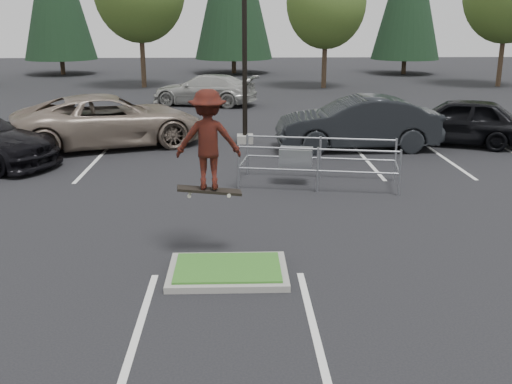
{
  "coord_description": "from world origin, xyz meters",
  "views": [
    {
      "loc": [
        0.19,
        -10.25,
        4.63
      ],
      "look_at": [
        0.57,
        1.5,
        1.15
      ],
      "focal_mm": 42.0,
      "sensor_mm": 36.0,
      "label": 1
    }
  ],
  "objects_px": {
    "car_far_silver": "(206,90)",
    "light_pole": "(244,17)",
    "car_l_tan": "(108,121)",
    "car_r_black": "(458,121)",
    "cart_corral": "(301,157)",
    "decid_c": "(326,5)",
    "skateboarder": "(208,140)",
    "car_r_charc": "(358,123)"
  },
  "relations": [
    {
      "from": "car_far_silver",
      "to": "light_pole",
      "type": "bearing_deg",
      "value": 26.64
    },
    {
      "from": "car_l_tan",
      "to": "car_r_black",
      "type": "height_order",
      "value": "car_l_tan"
    },
    {
      "from": "light_pole",
      "to": "car_far_silver",
      "type": "xyz_separation_m",
      "value": [
        -1.95,
        10.0,
        -3.75
      ]
    },
    {
      "from": "light_pole",
      "to": "car_r_black",
      "type": "relative_size",
      "value": 1.96
    },
    {
      "from": "cart_corral",
      "to": "car_r_black",
      "type": "relative_size",
      "value": 0.89
    },
    {
      "from": "cart_corral",
      "to": "car_r_black",
      "type": "distance_m",
      "value": 8.32
    },
    {
      "from": "decid_c",
      "to": "car_r_black",
      "type": "xyz_separation_m",
      "value": [
        2.42,
        -18.33,
        -4.37
      ]
    },
    {
      "from": "car_far_silver",
      "to": "car_l_tan",
      "type": "bearing_deg",
      "value": -0.59
    },
    {
      "from": "light_pole",
      "to": "car_l_tan",
      "type": "relative_size",
      "value": 1.48
    },
    {
      "from": "light_pole",
      "to": "skateboarder",
      "type": "bearing_deg",
      "value": -94.46
    },
    {
      "from": "cart_corral",
      "to": "skateboarder",
      "type": "relative_size",
      "value": 2.21
    },
    {
      "from": "skateboarder",
      "to": "car_r_charc",
      "type": "distance_m",
      "value": 11.0
    },
    {
      "from": "cart_corral",
      "to": "skateboarder",
      "type": "bearing_deg",
      "value": -104.27
    },
    {
      "from": "light_pole",
      "to": "decid_c",
      "type": "xyz_separation_m",
      "value": [
        5.49,
        17.83,
        0.69
      ]
    },
    {
      "from": "car_r_charc",
      "to": "car_l_tan",
      "type": "bearing_deg",
      "value": -96.3
    },
    {
      "from": "car_r_charc",
      "to": "car_far_silver",
      "type": "relative_size",
      "value": 1.02
    },
    {
      "from": "light_pole",
      "to": "car_far_silver",
      "type": "bearing_deg",
      "value": 101.04
    },
    {
      "from": "cart_corral",
      "to": "decid_c",
      "type": "bearing_deg",
      "value": 90.71
    },
    {
      "from": "cart_corral",
      "to": "car_l_tan",
      "type": "xyz_separation_m",
      "value": [
        -6.51,
        5.31,
        0.17
      ]
    },
    {
      "from": "cart_corral",
      "to": "car_l_tan",
      "type": "relative_size",
      "value": 0.67
    },
    {
      "from": "skateboarder",
      "to": "car_r_charc",
      "type": "xyz_separation_m",
      "value": [
        4.86,
        9.77,
        -1.4
      ]
    },
    {
      "from": "light_pole",
      "to": "car_l_tan",
      "type": "bearing_deg",
      "value": -174.29
    },
    {
      "from": "car_r_black",
      "to": "car_far_silver",
      "type": "distance_m",
      "value": 14.4
    },
    {
      "from": "decid_c",
      "to": "car_l_tan",
      "type": "bearing_deg",
      "value": -119.78
    },
    {
      "from": "light_pole",
      "to": "car_far_silver",
      "type": "relative_size",
      "value": 1.81
    },
    {
      "from": "skateboarder",
      "to": "cart_corral",
      "type": "bearing_deg",
      "value": -115.26
    },
    {
      "from": "decid_c",
      "to": "car_l_tan",
      "type": "xyz_separation_m",
      "value": [
        -10.49,
        -18.33,
        -4.3
      ]
    },
    {
      "from": "skateboarder",
      "to": "car_r_black",
      "type": "height_order",
      "value": "skateboarder"
    },
    {
      "from": "light_pole",
      "to": "car_far_silver",
      "type": "distance_m",
      "value": 10.86
    },
    {
      "from": "light_pole",
      "to": "cart_corral",
      "type": "height_order",
      "value": "light_pole"
    },
    {
      "from": "decid_c",
      "to": "car_r_black",
      "type": "relative_size",
      "value": 1.62
    },
    {
      "from": "decid_c",
      "to": "skateboarder",
      "type": "relative_size",
      "value": 4.03
    },
    {
      "from": "decid_c",
      "to": "cart_corral",
      "type": "xyz_separation_m",
      "value": [
        -3.98,
        -23.65,
        -4.47
      ]
    },
    {
      "from": "light_pole",
      "to": "skateboarder",
      "type": "height_order",
      "value": "light_pole"
    },
    {
      "from": "cart_corral",
      "to": "car_far_silver",
      "type": "bearing_deg",
      "value": 112.61
    },
    {
      "from": "car_l_tan",
      "to": "car_r_charc",
      "type": "relative_size",
      "value": 1.2
    },
    {
      "from": "decid_c",
      "to": "skateboarder",
      "type": "xyz_separation_m",
      "value": [
        -6.35,
        -28.83,
        -2.91
      ]
    },
    {
      "from": "cart_corral",
      "to": "skateboarder",
      "type": "distance_m",
      "value": 5.91
    },
    {
      "from": "cart_corral",
      "to": "car_l_tan",
      "type": "bearing_deg",
      "value": 151.04
    },
    {
      "from": "car_r_charc",
      "to": "car_r_black",
      "type": "xyz_separation_m",
      "value": [
        3.91,
        0.73,
        -0.06
      ]
    },
    {
      "from": "cart_corral",
      "to": "car_l_tan",
      "type": "height_order",
      "value": "car_l_tan"
    },
    {
      "from": "decid_c",
      "to": "skateboarder",
      "type": "height_order",
      "value": "decid_c"
    }
  ]
}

